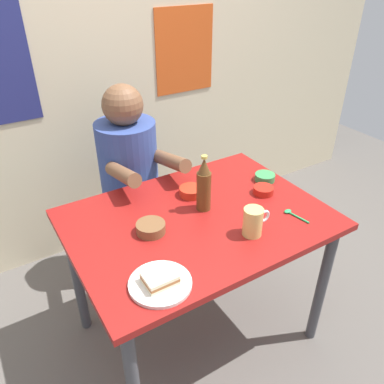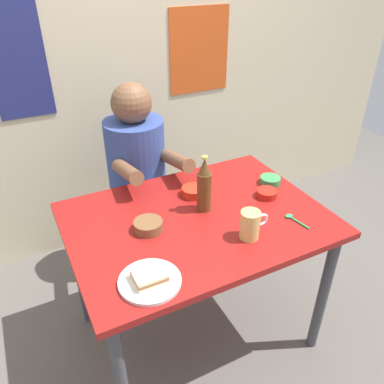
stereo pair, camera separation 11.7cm
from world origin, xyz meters
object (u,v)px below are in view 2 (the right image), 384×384
at_px(plate_orange, 150,281).
at_px(dip_bowl_green, 270,180).
at_px(dining_table, 197,234).
at_px(person_seated, 137,157).
at_px(beer_bottle, 204,186).
at_px(sandwich, 149,276).
at_px(beer_mug, 250,225).
at_px(stool, 141,218).

xyz_separation_m(plate_orange, dip_bowl_green, (0.78, 0.36, 0.01)).
relative_size(plate_orange, dip_bowl_green, 2.20).
distance_m(dining_table, plate_orange, 0.44).
bearing_deg(person_seated, beer_bottle, -79.53).
xyz_separation_m(person_seated, sandwich, (-0.28, -0.89, 0.01)).
relative_size(sandwich, dip_bowl_green, 1.10).
bearing_deg(plate_orange, dip_bowl_green, 24.92).
height_order(beer_mug, beer_bottle, beer_bottle).
distance_m(person_seated, beer_bottle, 0.59).
bearing_deg(stool, dining_table, -85.33).
xyz_separation_m(beer_mug, dip_bowl_green, (0.33, 0.31, -0.04)).
bearing_deg(dining_table, stool, 94.67).
height_order(person_seated, beer_bottle, person_seated).
bearing_deg(sandwich, person_seated, 72.82).
xyz_separation_m(dining_table, beer_mug, (0.12, -0.21, 0.15)).
bearing_deg(beer_bottle, sandwich, -140.56).
bearing_deg(beer_mug, person_seated, 101.91).
height_order(dining_table, beer_mug, beer_mug).
bearing_deg(beer_mug, stool, 101.76).
relative_size(person_seated, sandwich, 6.54).
bearing_deg(stool, beer_bottle, -79.73).
relative_size(stool, dip_bowl_green, 4.50).
bearing_deg(sandwich, beer_mug, 7.27).
relative_size(stool, person_seated, 0.63).
distance_m(stool, beer_mug, 0.97).
height_order(plate_orange, dip_bowl_green, dip_bowl_green).
distance_m(dining_table, person_seated, 0.63).
height_order(plate_orange, beer_mug, beer_mug).
bearing_deg(dip_bowl_green, plate_orange, -155.08).
relative_size(person_seated, dip_bowl_green, 7.20).
bearing_deg(person_seated, stool, 90.00).
bearing_deg(plate_orange, dining_table, 39.76).
bearing_deg(person_seated, beer_mug, -78.09).
bearing_deg(dining_table, beer_bottle, 37.49).
distance_m(person_seated, plate_orange, 0.93).
height_order(person_seated, plate_orange, person_seated).
distance_m(beer_bottle, dip_bowl_green, 0.41).
height_order(sandwich, beer_bottle, beer_bottle).
height_order(stool, beer_bottle, beer_bottle).
bearing_deg(beer_bottle, dining_table, -142.51).
bearing_deg(dip_bowl_green, person_seated, 133.76).
xyz_separation_m(stool, person_seated, (0.00, -0.01, 0.42)).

